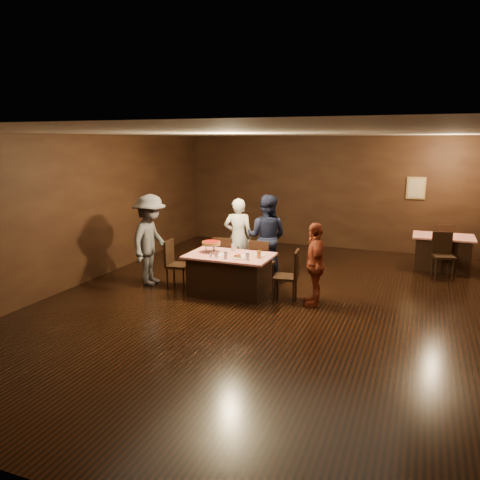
{
  "coord_description": "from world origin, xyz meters",
  "views": [
    {
      "loc": [
        2.39,
        -7.61,
        2.87
      ],
      "look_at": [
        -0.83,
        0.56,
        1.0
      ],
      "focal_mm": 35.0,
      "sensor_mm": 36.0,
      "label": 1
    }
  ],
  "objects_px": {
    "diner_white_jacket": "(238,237)",
    "glass_amber": "(259,254)",
    "glass_front_right": "(247,256)",
    "glass_back": "(233,247)",
    "diner_navy_hoodie": "(267,237)",
    "chair_far_left": "(226,259)",
    "glass_front_left": "(226,255)",
    "chair_end_right": "(286,276)",
    "chair_far_right": "(262,262)",
    "chair_end_left": "(178,264)",
    "chair_back_near": "(443,255)",
    "back_table": "(442,252)",
    "diner_red_shirt": "(315,264)",
    "pizza_stand": "(211,243)",
    "main_table": "(230,274)",
    "chair_back_far": "(442,243)",
    "diner_grey_knit": "(150,240)",
    "plate_empty": "(260,255)"
  },
  "relations": [
    {
      "from": "chair_far_right",
      "to": "glass_front_right",
      "type": "distance_m",
      "value": 1.07
    },
    {
      "from": "chair_far_right",
      "to": "diner_navy_hoodie",
      "type": "relative_size",
      "value": 0.53
    },
    {
      "from": "back_table",
      "to": "diner_red_shirt",
      "type": "height_order",
      "value": "diner_red_shirt"
    },
    {
      "from": "diner_white_jacket",
      "to": "glass_amber",
      "type": "height_order",
      "value": "diner_white_jacket"
    },
    {
      "from": "chair_back_near",
      "to": "back_table",
      "type": "bearing_deg",
      "value": 76.68
    },
    {
      "from": "chair_end_left",
      "to": "diner_white_jacket",
      "type": "bearing_deg",
      "value": -37.27
    },
    {
      "from": "chair_end_right",
      "to": "diner_white_jacket",
      "type": "distance_m",
      "value": 1.96
    },
    {
      "from": "back_table",
      "to": "chair_back_far",
      "type": "xyz_separation_m",
      "value": [
        0.0,
        0.6,
        0.09
      ]
    },
    {
      "from": "glass_amber",
      "to": "glass_back",
      "type": "height_order",
      "value": "same"
    },
    {
      "from": "main_table",
      "to": "chair_far_right",
      "type": "distance_m",
      "value": 0.85
    },
    {
      "from": "diner_navy_hoodie",
      "to": "chair_far_left",
      "type": "bearing_deg",
      "value": 32.93
    },
    {
      "from": "chair_far_left",
      "to": "pizza_stand",
      "type": "relative_size",
      "value": 2.5
    },
    {
      "from": "pizza_stand",
      "to": "diner_navy_hoodie",
      "type": "bearing_deg",
      "value": 58.8
    },
    {
      "from": "chair_far_left",
      "to": "chair_far_right",
      "type": "height_order",
      "value": "same"
    },
    {
      "from": "glass_front_left",
      "to": "glass_back",
      "type": "distance_m",
      "value": 0.61
    },
    {
      "from": "glass_front_right",
      "to": "glass_back",
      "type": "height_order",
      "value": "same"
    },
    {
      "from": "diner_grey_knit",
      "to": "pizza_stand",
      "type": "relative_size",
      "value": 4.82
    },
    {
      "from": "main_table",
      "to": "back_table",
      "type": "height_order",
      "value": "same"
    },
    {
      "from": "glass_front_left",
      "to": "glass_back",
      "type": "xyz_separation_m",
      "value": [
        -0.1,
        0.6,
        0.0
      ]
    },
    {
      "from": "glass_front_right",
      "to": "glass_amber",
      "type": "height_order",
      "value": "same"
    },
    {
      "from": "diner_white_jacket",
      "to": "diner_red_shirt",
      "type": "bearing_deg",
      "value": 130.16
    },
    {
      "from": "chair_end_left",
      "to": "chair_far_right",
      "type": "bearing_deg",
      "value": -69.93
    },
    {
      "from": "diner_navy_hoodie",
      "to": "diner_red_shirt",
      "type": "height_order",
      "value": "diner_navy_hoodie"
    },
    {
      "from": "diner_grey_knit",
      "to": "glass_back",
      "type": "height_order",
      "value": "diner_grey_knit"
    },
    {
      "from": "chair_end_left",
      "to": "back_table",
      "type": "bearing_deg",
      "value": -61.61
    },
    {
      "from": "chair_far_right",
      "to": "chair_end_left",
      "type": "xyz_separation_m",
      "value": [
        -1.5,
        -0.75,
        0.0
      ]
    },
    {
      "from": "chair_back_near",
      "to": "glass_front_right",
      "type": "distance_m",
      "value": 4.5
    },
    {
      "from": "glass_amber",
      "to": "chair_far_right",
      "type": "bearing_deg",
      "value": 104.04
    },
    {
      "from": "chair_far_left",
      "to": "chair_end_right",
      "type": "distance_m",
      "value": 1.68
    },
    {
      "from": "chair_end_left",
      "to": "glass_amber",
      "type": "distance_m",
      "value": 1.74
    },
    {
      "from": "chair_end_left",
      "to": "chair_back_near",
      "type": "height_order",
      "value": "same"
    },
    {
      "from": "chair_far_left",
      "to": "glass_front_left",
      "type": "relative_size",
      "value": 6.79
    },
    {
      "from": "main_table",
      "to": "glass_back",
      "type": "bearing_deg",
      "value": 99.46
    },
    {
      "from": "plate_empty",
      "to": "chair_far_right",
      "type": "bearing_deg",
      "value": 104.04
    },
    {
      "from": "glass_front_right",
      "to": "plate_empty",
      "type": "bearing_deg",
      "value": 75.96
    },
    {
      "from": "diner_grey_knit",
      "to": "glass_front_right",
      "type": "height_order",
      "value": "diner_grey_knit"
    },
    {
      "from": "chair_end_left",
      "to": "diner_grey_knit",
      "type": "height_order",
      "value": "diner_grey_knit"
    },
    {
      "from": "diner_navy_hoodie",
      "to": "glass_front_right",
      "type": "xyz_separation_m",
      "value": [
        0.13,
        -1.49,
        -0.05
      ]
    },
    {
      "from": "chair_back_near",
      "to": "diner_red_shirt",
      "type": "relative_size",
      "value": 0.64
    },
    {
      "from": "chair_back_far",
      "to": "glass_front_right",
      "type": "height_order",
      "value": "chair_back_far"
    },
    {
      "from": "diner_navy_hoodie",
      "to": "glass_front_left",
      "type": "xyz_separation_m",
      "value": [
        -0.27,
        -1.54,
        -0.05
      ]
    },
    {
      "from": "chair_end_right",
      "to": "glass_back",
      "type": "bearing_deg",
      "value": -111.82
    },
    {
      "from": "glass_front_left",
      "to": "glass_back",
      "type": "bearing_deg",
      "value": 99.46
    },
    {
      "from": "main_table",
      "to": "chair_back_near",
      "type": "relative_size",
      "value": 1.68
    },
    {
      "from": "chair_back_near",
      "to": "glass_front_right",
      "type": "relative_size",
      "value": 6.79
    },
    {
      "from": "diner_white_jacket",
      "to": "pizza_stand",
      "type": "xyz_separation_m",
      "value": [
        -0.06,
        -1.23,
        0.11
      ]
    },
    {
      "from": "back_table",
      "to": "chair_back_far",
      "type": "relative_size",
      "value": 1.37
    },
    {
      "from": "diner_white_jacket",
      "to": "pizza_stand",
      "type": "distance_m",
      "value": 1.24
    },
    {
      "from": "diner_white_jacket",
      "to": "glass_front_left",
      "type": "relative_size",
      "value": 11.99
    },
    {
      "from": "diner_white_jacket",
      "to": "glass_amber",
      "type": "relative_size",
      "value": 11.99
    }
  ]
}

